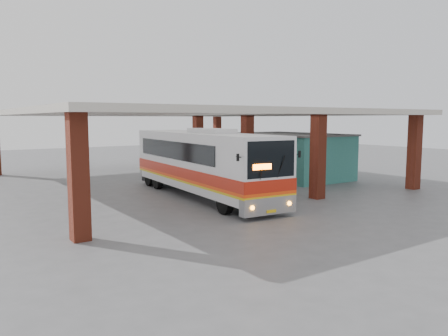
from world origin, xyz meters
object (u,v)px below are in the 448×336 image
at_px(red_chair, 239,171).
at_px(motorcycle, 272,175).
at_px(coach_bus, 202,163).
at_px(pedestrian, 268,177).

bearing_deg(red_chair, motorcycle, -73.74).
relative_size(coach_bus, motorcycle, 6.66).
bearing_deg(red_chair, pedestrian, -92.57).
relative_size(pedestrian, red_chair, 2.44).
distance_m(motorcycle, red_chair, 4.21).
xyz_separation_m(motorcycle, red_chair, (0.38, 4.19, -0.16)).
distance_m(motorcycle, pedestrian, 3.90).
height_order(motorcycle, pedestrian, pedestrian).
bearing_deg(red_chair, coach_bus, -117.32).
distance_m(coach_bus, pedestrian, 3.89).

